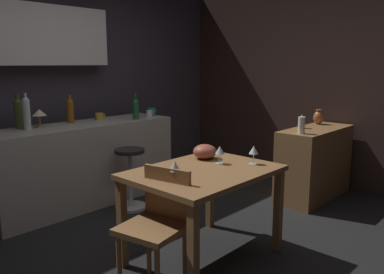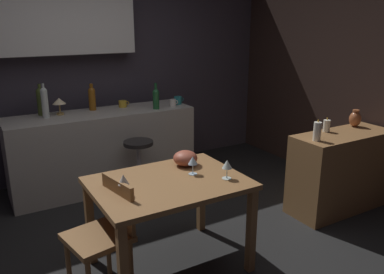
{
  "view_description": "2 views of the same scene",
  "coord_description": "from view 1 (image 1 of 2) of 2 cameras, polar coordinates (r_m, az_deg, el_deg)",
  "views": [
    {
      "loc": [
        -2.3,
        -2.21,
        1.55
      ],
      "look_at": [
        0.47,
        0.35,
        0.84
      ],
      "focal_mm": 36.65,
      "sensor_mm": 36.0,
      "label": 1
    },
    {
      "loc": [
        -1.31,
        -2.74,
        1.9
      ],
      "look_at": [
        0.43,
        0.23,
        0.88
      ],
      "focal_mm": 36.68,
      "sensor_mm": 36.0,
      "label": 2
    }
  ],
  "objects": [
    {
      "name": "counter_lamp",
      "position": [
        4.32,
        -21.33,
        3.18
      ],
      "size": [
        0.15,
        0.15,
        0.19
      ],
      "color": "#A58447",
      "rests_on": "kitchen_counter"
    },
    {
      "name": "sideboard_cabinet",
      "position": [
        4.78,
        17.37,
        -3.64
      ],
      "size": [
        1.1,
        0.44,
        0.82
      ],
      "primitive_type": "cube",
      "color": "olive",
      "rests_on": "ground_plane"
    },
    {
      "name": "cup_teal",
      "position": [
        4.99,
        -5.86,
        3.68
      ],
      "size": [
        0.13,
        0.09,
        0.1
      ],
      "color": "teal",
      "rests_on": "kitchen_counter"
    },
    {
      "name": "pillar_candle_short",
      "position": [
        4.64,
        15.6,
        1.99
      ],
      "size": [
        0.07,
        0.07,
        0.15
      ],
      "color": "white",
      "rests_on": "sideboard_cabinet"
    },
    {
      "name": "wall_kitchen_back",
      "position": [
        4.84,
        -19.88,
        8.41
      ],
      "size": [
        5.2,
        0.33,
        2.6
      ],
      "color": "#38333D",
      "rests_on": "ground_plane"
    },
    {
      "name": "wine_bottle_green",
      "position": [
        4.66,
        -8.21,
        4.19
      ],
      "size": [
        0.08,
        0.08,
        0.31
      ],
      "color": "#1E592D",
      "rests_on": "kitchen_counter"
    },
    {
      "name": "wine_glass_right",
      "position": [
        3.21,
        4.06,
        -2.0
      ],
      "size": [
        0.08,
        0.08,
        0.15
      ],
      "color": "silver",
      "rests_on": "dining_table"
    },
    {
      "name": "chair_near_window",
      "position": [
        2.76,
        -5.06,
        -12.25
      ],
      "size": [
        0.47,
        0.47,
        0.84
      ],
      "color": "olive",
      "rests_on": "ground_plane"
    },
    {
      "name": "wall_side_right",
      "position": [
        5.47,
        15.49,
        7.67
      ],
      "size": [
        0.1,
        4.4,
        2.6
      ],
      "primitive_type": "cube",
      "color": "#33231E",
      "rests_on": "ground_plane"
    },
    {
      "name": "bar_stool",
      "position": [
        4.27,
        -8.98,
        -5.77
      ],
      "size": [
        0.34,
        0.34,
        0.66
      ],
      "color": "#262323",
      "rests_on": "ground_plane"
    },
    {
      "name": "pillar_candle_tall",
      "position": [
        4.28,
        15.65,
        1.66
      ],
      "size": [
        0.07,
        0.07,
        0.2
      ],
      "color": "white",
      "rests_on": "sideboard_cabinet"
    },
    {
      "name": "wine_glass_left",
      "position": [
        2.71,
        -2.52,
        -4.34
      ],
      "size": [
        0.08,
        0.08,
        0.15
      ],
      "color": "silver",
      "rests_on": "dining_table"
    },
    {
      "name": "dining_table",
      "position": [
        3.08,
        1.68,
        -6.5
      ],
      "size": [
        1.14,
        0.84,
        0.74
      ],
      "color": "olive",
      "rests_on": "ground_plane"
    },
    {
      "name": "fruit_bowl",
      "position": [
        3.38,
        1.88,
        -2.13
      ],
      "size": [
        0.2,
        0.2,
        0.13
      ],
      "primitive_type": "ellipsoid",
      "color": "#9E4C38",
      "rests_on": "dining_table"
    },
    {
      "name": "kitchen_counter",
      "position": [
        4.54,
        -15.36,
        -3.76
      ],
      "size": [
        2.1,
        0.6,
        0.9
      ],
      "primitive_type": "cube",
      "color": "#B2ADA3",
      "rests_on": "ground_plane"
    },
    {
      "name": "ground_plane",
      "position": [
        3.55,
        -1.06,
        -15.24
      ],
      "size": [
        9.0,
        9.0,
        0.0
      ],
      "primitive_type": "plane",
      "color": "black"
    },
    {
      "name": "wine_bottle_clear",
      "position": [
        4.19,
        -22.95,
        3.33
      ],
      "size": [
        0.07,
        0.07,
        0.37
      ],
      "color": "silver",
      "rests_on": "kitchen_counter"
    },
    {
      "name": "wine_glass_center",
      "position": [
        3.23,
        8.96,
        -1.98
      ],
      "size": [
        0.08,
        0.08,
        0.15
      ],
      "color": "silver",
      "rests_on": "dining_table"
    },
    {
      "name": "cup_white",
      "position": [
        4.85,
        -6.23,
        3.4
      ],
      "size": [
        0.11,
        0.08,
        0.08
      ],
      "color": "white",
      "rests_on": "kitchen_counter"
    },
    {
      "name": "cup_mustard",
      "position": [
        4.73,
        -13.31,
        2.95
      ],
      "size": [
        0.13,
        0.09,
        0.08
      ],
      "color": "gold",
      "rests_on": "kitchen_counter"
    },
    {
      "name": "vase_copper",
      "position": [
        5.01,
        17.92,
        2.74
      ],
      "size": [
        0.12,
        0.12,
        0.18
      ],
      "color": "#B26038",
      "rests_on": "sideboard_cabinet"
    },
    {
      "name": "wine_bottle_olive",
      "position": [
        4.33,
        -23.95,
        3.31
      ],
      "size": [
        0.08,
        0.08,
        0.35
      ],
      "color": "#475623",
      "rests_on": "kitchen_counter"
    },
    {
      "name": "wine_bottle_amber",
      "position": [
        4.55,
        -17.31,
        3.83
      ],
      "size": [
        0.08,
        0.08,
        0.31
      ],
      "color": "#8C5114",
      "rests_on": "kitchen_counter"
    }
  ]
}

